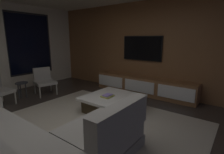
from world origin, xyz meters
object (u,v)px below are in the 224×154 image
(coffee_table, at_px, (113,103))
(accent_chair_near_window, at_px, (44,80))
(media_console, at_px, (144,86))
(sectional_couch, at_px, (30,144))
(book_stack_on_coffee_table, at_px, (107,96))
(mounted_tv, at_px, (142,48))
(side_stool, at_px, (22,85))

(coffee_table, relative_size, accent_chair_near_window, 1.49)
(media_console, bearing_deg, sectional_couch, -177.24)
(media_console, bearing_deg, book_stack_on_coffee_table, 177.95)
(media_console, distance_m, mounted_tv, 1.13)
(book_stack_on_coffee_table, bearing_deg, media_console, -2.05)
(media_console, bearing_deg, mounted_tv, 47.59)
(mounted_tv, bearing_deg, media_console, -132.41)
(sectional_couch, height_order, side_stool, sectional_couch)
(coffee_table, relative_size, book_stack_on_coffee_table, 4.52)
(accent_chair_near_window, height_order, media_console, accent_chair_near_window)
(book_stack_on_coffee_table, bearing_deg, mounted_tv, 4.29)
(coffee_table, distance_m, mounted_tv, 2.11)
(side_stool, height_order, media_console, media_console)
(sectional_couch, bearing_deg, side_stool, 65.60)
(coffee_table, bearing_deg, book_stack_on_coffee_table, 145.86)
(coffee_table, bearing_deg, side_stool, 107.79)
(accent_chair_near_window, relative_size, side_stool, 1.70)
(sectional_couch, distance_m, side_stool, 2.95)
(side_stool, bearing_deg, book_stack_on_coffee_table, -73.93)
(book_stack_on_coffee_table, distance_m, accent_chair_near_window, 2.37)
(accent_chair_near_window, bearing_deg, mounted_tv, -49.20)
(media_console, xyz_separation_m, mounted_tv, (0.18, 0.20, 1.10))
(accent_chair_near_window, xyz_separation_m, media_console, (1.74, -2.42, -0.18))
(book_stack_on_coffee_table, xyz_separation_m, mounted_tv, (1.85, 0.14, 0.97))
(accent_chair_near_window, relative_size, mounted_tv, 0.62)
(coffee_table, bearing_deg, sectional_couch, -175.41)
(sectional_couch, relative_size, accent_chair_near_window, 3.21)
(coffee_table, xyz_separation_m, side_stool, (-0.81, 2.52, 0.19))
(book_stack_on_coffee_table, xyz_separation_m, accent_chair_near_window, (-0.07, 2.36, 0.05))
(sectional_couch, xyz_separation_m, media_console, (3.59, 0.17, -0.04))
(accent_chair_near_window, distance_m, mounted_tv, 3.08)
(accent_chair_near_window, relative_size, media_console, 0.25)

